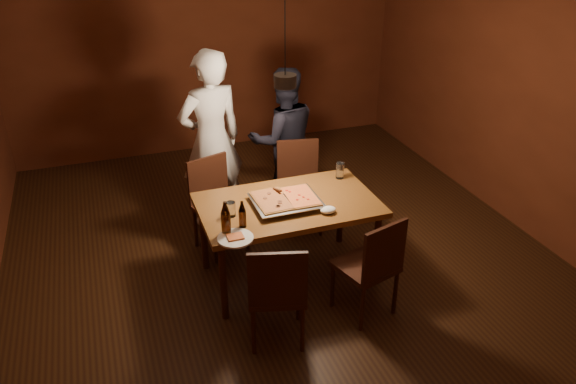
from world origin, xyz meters
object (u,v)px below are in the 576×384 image
object	(u,v)px
plate_slice	(235,238)
pendant_lamp	(285,80)
chair_near_right	(374,260)
diner_dark	(283,140)
chair_far_right	(299,177)
pizza_tray	(286,202)
beer_bottle_b	(242,214)
chair_near_left	(277,286)
chair_far_left	(215,195)
diner_white	(211,141)
dining_table	(288,210)
beer_bottle_a	(226,218)

from	to	relation	value
plate_slice	pendant_lamp	xyz separation A→B (m)	(0.60, 0.57, 1.00)
chair_near_right	diner_dark	world-z (taller)	diner_dark
chair_far_right	pizza_tray	xyz separation A→B (m)	(-0.44, -0.87, 0.24)
beer_bottle_b	plate_slice	xyz separation A→B (m)	(-0.10, -0.16, -0.10)
chair_near_left	chair_far_left	bearing A→B (deg)	110.05
chair_far_left	diner_white	size ratio (longest dim) A/B	0.29
dining_table	plate_slice	distance (m)	0.70
dining_table	plate_slice	size ratio (longest dim) A/B	5.46
beer_bottle_b	pendant_lamp	size ratio (longest dim) A/B	0.20
chair_near_right	diner_white	distance (m)	2.11
chair_near_right	chair_far_right	bearing A→B (deg)	75.14
pizza_tray	diner_white	size ratio (longest dim) A/B	0.30
chair_near_left	diner_dark	size ratio (longest dim) A/B	0.34
chair_near_left	plate_slice	world-z (taller)	chair_near_left
chair_far_right	pendant_lamp	distance (m)	1.45
chair_far_right	pizza_tray	distance (m)	1.00
diner_white	pendant_lamp	size ratio (longest dim) A/B	1.65
beer_bottle_a	diner_white	distance (m)	1.50
chair_far_right	plate_slice	xyz separation A→B (m)	(-0.98, -1.24, 0.22)
chair_far_left	pizza_tray	xyz separation A→B (m)	(0.45, -0.76, 0.24)
chair_far_right	chair_near_left	bearing A→B (deg)	75.45
beer_bottle_b	diner_white	xyz separation A→B (m)	(0.08, 1.42, 0.05)
pendant_lamp	beer_bottle_b	bearing A→B (deg)	-140.22
dining_table	pendant_lamp	bearing A→B (deg)	78.16
chair_far_left	pizza_tray	world-z (taller)	chair_far_left
chair_far_left	beer_bottle_a	distance (m)	1.10
dining_table	beer_bottle_b	distance (m)	0.56
dining_table	diner_dark	distance (m)	1.33
chair_near_left	beer_bottle_a	bearing A→B (deg)	132.55
diner_dark	pendant_lamp	world-z (taller)	pendant_lamp
pizza_tray	beer_bottle_a	distance (m)	0.65
chair_far_right	chair_near_right	distance (m)	1.56
dining_table	chair_near_right	distance (m)	0.87
chair_far_left	plate_slice	bearing A→B (deg)	66.60
diner_white	chair_near_right	bearing A→B (deg)	100.53
chair_far_left	diner_white	world-z (taller)	diner_white
dining_table	chair_near_left	bearing A→B (deg)	-114.75
pizza_tray	beer_bottle_a	size ratio (longest dim) A/B	1.99
chair_near_left	chair_near_right	xyz separation A→B (m)	(0.81, 0.06, 0.00)
diner_dark	pendant_lamp	xyz separation A→B (m)	(-0.36, -1.10, 0.99)
chair_near_right	diner_white	bearing A→B (deg)	97.62
diner_dark	plate_slice	bearing A→B (deg)	63.12
pizza_tray	chair_far_right	bearing A→B (deg)	65.25
chair_far_right	diner_dark	bearing A→B (deg)	-76.81
chair_far_right	pendant_lamp	world-z (taller)	pendant_lamp
diner_white	diner_dark	world-z (taller)	diner_white
chair_far_left	diner_dark	bearing A→B (deg)	-167.30
chair_near_left	beer_bottle_b	bearing A→B (deg)	116.08
plate_slice	diner_white	distance (m)	1.60
beer_bottle_a	diner_white	world-z (taller)	diner_white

